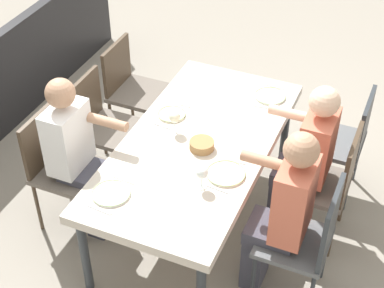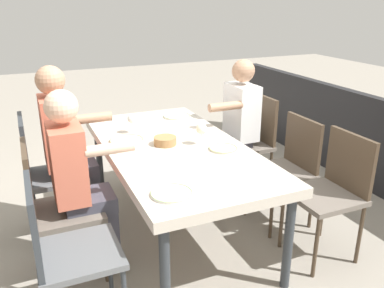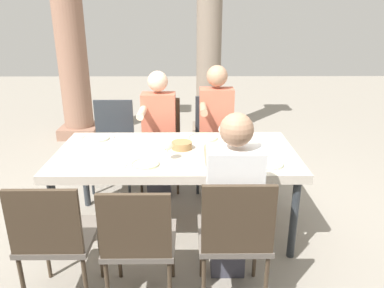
# 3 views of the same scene
# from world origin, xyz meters

# --- Properties ---
(ground_plane) EXTENTS (16.00, 16.00, 0.00)m
(ground_plane) POSITION_xyz_m (0.00, 0.00, 0.00)
(ground_plane) COLOR gray
(dining_table) EXTENTS (1.97, 0.98, 0.73)m
(dining_table) POSITION_xyz_m (0.00, 0.00, 0.67)
(dining_table) COLOR beige
(dining_table) RESTS_ON ground
(chair_west_north) EXTENTS (0.44, 0.44, 0.92)m
(chair_west_north) POSITION_xyz_m (-0.71, 0.91, 0.54)
(chair_west_north) COLOR #5B5E61
(chair_west_north) RESTS_ON ground
(chair_west_south) EXTENTS (0.44, 0.44, 0.91)m
(chair_west_south) POSITION_xyz_m (-0.71, -0.91, 0.54)
(chair_west_south) COLOR #6A6158
(chair_west_south) RESTS_ON ground
(chair_mid_north) EXTENTS (0.44, 0.44, 0.94)m
(chair_mid_north) POSITION_xyz_m (-0.20, 0.91, 0.54)
(chair_mid_north) COLOR #6A6158
(chair_mid_north) RESTS_ON ground
(chair_mid_south) EXTENTS (0.44, 0.44, 0.88)m
(chair_mid_south) POSITION_xyz_m (-0.20, -0.91, 0.51)
(chair_mid_south) COLOR #6A6158
(chair_mid_south) RESTS_ON ground
(chair_east_north) EXTENTS (0.44, 0.44, 0.96)m
(chair_east_north) POSITION_xyz_m (0.38, 0.91, 0.55)
(chair_east_north) COLOR #5B5E61
(chair_east_north) RESTS_ON ground
(chair_east_south) EXTENTS (0.44, 0.44, 0.93)m
(chair_east_south) POSITION_xyz_m (0.38, -0.91, 0.54)
(chair_east_south) COLOR #6A6158
(chair_east_south) RESTS_ON ground
(diner_woman_green) EXTENTS (0.34, 0.49, 1.27)m
(diner_woman_green) POSITION_xyz_m (-0.21, 0.73, 0.68)
(diner_woman_green) COLOR #3F3F4C
(diner_woman_green) RESTS_ON ground
(diner_man_white) EXTENTS (0.35, 0.49, 1.27)m
(diner_man_white) POSITION_xyz_m (0.38, -0.73, 0.68)
(diner_man_white) COLOR #3F3F4C
(diner_man_white) RESTS_ON ground
(diner_guest_third) EXTENTS (0.35, 0.49, 1.32)m
(diner_guest_third) POSITION_xyz_m (0.38, 0.73, 0.71)
(diner_guest_third) COLOR #3F3F4C
(diner_guest_third) RESTS_ON ground
(plate_0) EXTENTS (0.24, 0.24, 0.02)m
(plate_0) POSITION_xyz_m (-0.73, 0.30, 0.74)
(plate_0) COLOR white
(plate_0) RESTS_ON dining_table
(fork_0) EXTENTS (0.02, 0.17, 0.01)m
(fork_0) POSITION_xyz_m (-0.88, 0.30, 0.74)
(fork_0) COLOR silver
(fork_0) RESTS_ON dining_table
(spoon_0) EXTENTS (0.03, 0.17, 0.01)m
(spoon_0) POSITION_xyz_m (-0.58, 0.30, 0.74)
(spoon_0) COLOR silver
(spoon_0) RESTS_ON dining_table
(plate_1) EXTENTS (0.21, 0.21, 0.02)m
(plate_1) POSITION_xyz_m (-0.22, -0.30, 0.74)
(plate_1) COLOR silver
(plate_1) RESTS_ON dining_table
(wine_glass_1) EXTENTS (0.08, 0.08, 0.17)m
(wine_glass_1) POSITION_xyz_m (-0.06, -0.20, 0.85)
(wine_glass_1) COLOR white
(wine_glass_1) RESTS_ON dining_table
(fork_1) EXTENTS (0.02, 0.17, 0.01)m
(fork_1) POSITION_xyz_m (-0.37, -0.30, 0.74)
(fork_1) COLOR silver
(fork_1) RESTS_ON dining_table
(spoon_1) EXTENTS (0.03, 0.17, 0.01)m
(spoon_1) POSITION_xyz_m (-0.07, -0.30, 0.74)
(spoon_1) COLOR silver
(spoon_1) RESTS_ON dining_table
(plate_2) EXTENTS (0.26, 0.26, 0.02)m
(plate_2) POSITION_xyz_m (0.23, 0.30, 0.74)
(plate_2) COLOR silver
(plate_2) RESTS_ON dining_table
(wine_glass_2) EXTENTS (0.08, 0.08, 0.16)m
(wine_glass_2) POSITION_xyz_m (0.40, 0.20, 0.85)
(wine_glass_2) COLOR white
(wine_glass_2) RESTS_ON dining_table
(fork_2) EXTENTS (0.02, 0.17, 0.01)m
(fork_2) POSITION_xyz_m (0.08, 0.30, 0.74)
(fork_2) COLOR silver
(fork_2) RESTS_ON dining_table
(spoon_2) EXTENTS (0.03, 0.17, 0.01)m
(spoon_2) POSITION_xyz_m (0.38, 0.30, 0.74)
(spoon_2) COLOR silver
(spoon_2) RESTS_ON dining_table
(plate_3) EXTENTS (0.25, 0.25, 0.02)m
(plate_3) POSITION_xyz_m (0.69, -0.29, 0.74)
(plate_3) COLOR white
(plate_3) RESTS_ON dining_table
(fork_3) EXTENTS (0.03, 0.17, 0.01)m
(fork_3) POSITION_xyz_m (0.54, -0.29, 0.74)
(fork_3) COLOR silver
(fork_3) RESTS_ON dining_table
(spoon_3) EXTENTS (0.03, 0.17, 0.01)m
(spoon_3) POSITION_xyz_m (0.84, -0.29, 0.74)
(spoon_3) COLOR silver
(spoon_3) RESTS_ON dining_table
(bread_basket) EXTENTS (0.17, 0.17, 0.06)m
(bread_basket) POSITION_xyz_m (0.05, 0.06, 0.76)
(bread_basket) COLOR #9E7547
(bread_basket) RESTS_ON dining_table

